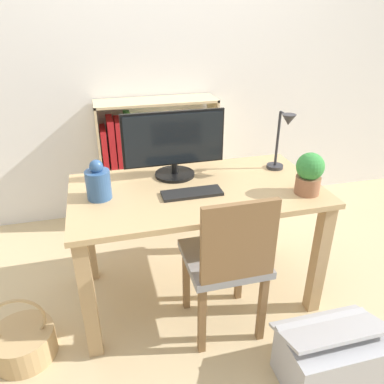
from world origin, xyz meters
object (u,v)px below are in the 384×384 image
at_px(potted_plant, 309,173).
at_px(desk_lamp, 283,137).
at_px(monitor, 174,142).
at_px(basket, 23,342).
at_px(storage_box, 332,356).
at_px(keyboard, 192,193).
at_px(bookshelf, 136,168).
at_px(vase, 98,183).
at_px(chair, 228,260).

bearing_deg(potted_plant, desk_lamp, 92.10).
relative_size(monitor, basket, 1.58).
relative_size(desk_lamp, storage_box, 0.74).
distance_m(keyboard, basket, 1.14).
xyz_separation_m(desk_lamp, storage_box, (-0.08, -0.84, -0.80)).
xyz_separation_m(monitor, bookshelf, (-0.14, 0.81, -0.47)).
bearing_deg(bookshelf, keyboard, -80.55).
bearing_deg(vase, basket, -151.19).
bearing_deg(storage_box, vase, 141.73).
distance_m(vase, desk_lamp, 1.06).
relative_size(keyboard, chair, 0.37).
relative_size(monitor, vase, 2.76).
bearing_deg(desk_lamp, storage_box, -95.52).
height_order(monitor, storage_box, monitor).
relative_size(keyboard, storage_box, 0.66).
relative_size(vase, storage_box, 0.43).
bearing_deg(vase, desk_lamp, 4.26).
height_order(bookshelf, storage_box, bookshelf).
relative_size(desk_lamp, bookshelf, 0.36).
bearing_deg(bookshelf, potted_plant, -57.54).
height_order(monitor, desk_lamp, monitor).
bearing_deg(storage_box, bookshelf, 111.11).
bearing_deg(monitor, storage_box, -60.59).
bearing_deg(desk_lamp, bookshelf, 129.72).
bearing_deg(desk_lamp, basket, -167.64).
bearing_deg(monitor, vase, -157.19).
distance_m(monitor, desk_lamp, 0.62).
relative_size(keyboard, basket, 0.87).
bearing_deg(desk_lamp, chair, -137.05).
relative_size(bookshelf, storage_box, 2.02).
xyz_separation_m(potted_plant, basket, (-1.52, -0.03, -0.75)).
xyz_separation_m(keyboard, vase, (-0.47, 0.08, 0.08)).
xyz_separation_m(vase, bookshelf, (0.29, 0.99, -0.36)).
distance_m(desk_lamp, potted_plant, 0.31).
distance_m(keyboard, potted_plant, 0.62).
distance_m(potted_plant, bookshelf, 1.48).
bearing_deg(basket, potted_plant, 1.26).
bearing_deg(keyboard, bookshelf, 99.45).
bearing_deg(bookshelf, basket, -121.06).
bearing_deg(keyboard, vase, 170.00).
relative_size(desk_lamp, potted_plant, 1.60).
distance_m(chair, bookshelf, 1.38).
bearing_deg(monitor, keyboard, -82.55).
relative_size(vase, potted_plant, 0.94).
relative_size(desk_lamp, chair, 0.41).
bearing_deg(potted_plant, bookshelf, 122.46).
height_order(vase, storage_box, vase).
xyz_separation_m(desk_lamp, bookshelf, (-0.76, 0.91, -0.49)).
bearing_deg(bookshelf, monitor, -79.89).
xyz_separation_m(keyboard, basket, (-0.93, -0.17, -0.64)).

